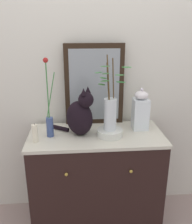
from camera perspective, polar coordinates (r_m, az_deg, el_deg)
ground_plane at (r=2.42m, az=0.00°, el=-23.53°), size 6.00×6.00×0.00m
wall_back at (r=2.12m, az=-0.73°, el=10.01°), size 4.40×0.08×2.60m
sideboard at (r=2.15m, az=0.00°, el=-15.28°), size 1.04×0.52×0.84m
mirror_leaning at (r=2.05m, az=-0.38°, el=6.15°), size 0.48×0.03×0.67m
cat_sitting at (r=1.87m, az=-3.65°, el=-0.80°), size 0.36×0.28×0.38m
vase_slim_green at (r=1.88m, az=-10.59°, el=-1.54°), size 0.08×0.05×0.59m
bowl_porcelain at (r=1.90m, az=3.16°, el=-4.73°), size 0.19×0.19×0.05m
vase_glass_clear at (r=1.83m, az=3.24°, el=0.19°), size 0.27×0.12×0.55m
jar_lidded_porcelain at (r=2.01m, az=10.13°, el=0.28°), size 0.12×0.12×0.34m
candle_pillar at (r=1.84m, az=-13.74°, el=-4.76°), size 0.04×0.04×0.14m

